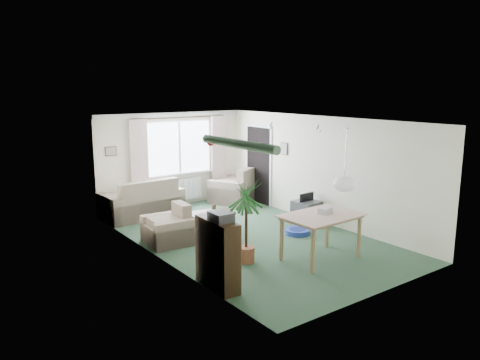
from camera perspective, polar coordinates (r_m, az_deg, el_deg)
ground at (r=9.63m, az=1.06°, el=-7.01°), size 6.50×6.50×0.00m
window at (r=12.07m, az=-7.44°, el=3.94°), size 1.80×0.03×1.30m
curtain_rod at (r=11.93m, az=-7.35°, el=7.57°), size 2.60×0.03×0.03m
curtain_left at (r=11.51m, az=-12.20°, el=2.27°), size 0.45×0.08×2.00m
curtain_right at (r=12.60m, az=-2.60°, el=3.28°), size 0.45×0.08×2.00m
radiator at (r=12.22m, az=-7.22°, el=-1.20°), size 1.20×0.10×0.55m
doorway at (r=12.26m, az=2.29°, el=1.78°), size 0.03×0.95×2.00m
pendant_lamp at (r=7.74m, az=12.60°, el=-0.48°), size 0.36×0.36×0.36m
tinsel_garland at (r=6.20m, az=-0.24°, el=4.41°), size 1.60×1.60×0.12m
bauble_cluster_a at (r=10.69m, az=3.78°, el=6.95°), size 0.20×0.20×0.20m
bauble_cluster_b at (r=10.01m, az=9.54°, el=6.53°), size 0.20×0.20×0.20m
wall_picture_back at (r=11.32m, az=-15.48°, el=3.40°), size 0.28×0.03×0.22m
wall_picture_right at (r=11.42m, az=5.41°, el=3.82°), size 0.03×0.24×0.30m
sofa at (r=11.26m, az=-11.94°, el=-2.12°), size 1.90×1.10×0.92m
armchair_corner at (r=12.43m, az=-0.88°, el=-0.61°), size 1.35×1.33×0.92m
armchair_left at (r=9.28m, az=-8.84°, el=-5.35°), size 0.88×0.92×0.77m
coffee_table at (r=9.99m, az=-3.58°, el=-5.09°), size 1.00×0.65×0.42m
photo_frame at (r=9.93m, az=-3.18°, el=-3.45°), size 0.12×0.06×0.16m
bookshelf at (r=7.17m, az=-2.77°, el=-8.97°), size 0.34×0.90×1.08m
hifi_box at (r=6.90m, az=-2.34°, el=-4.47°), size 0.29×0.36×0.14m
houseplant at (r=8.11m, az=0.76°, el=-5.07°), size 0.83×0.83×1.48m
dining_table at (r=8.46m, az=9.80°, el=-6.93°), size 1.31×0.89×0.80m
gift_box at (r=8.44m, az=10.34°, el=-3.73°), size 0.29×0.24×0.12m
tv_cube at (r=10.69m, az=8.09°, el=-3.87°), size 0.54×0.58×0.50m
pet_bed at (r=9.90m, az=7.00°, el=-6.26°), size 0.60×0.60×0.10m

